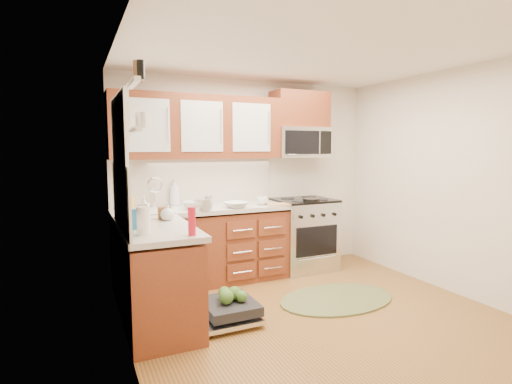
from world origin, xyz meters
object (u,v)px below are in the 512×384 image
paper_towel_roll (143,221)px  cup (262,201)px  skillet (311,200)px  cutting_board (278,204)px  stock_pot (203,205)px  bowl_a (236,205)px  dishwasher (225,311)px  upper_cabinets (198,127)px  microwave (300,143)px  sink (158,221)px  range (304,234)px  bowl_b (197,206)px  rug (337,299)px

paper_towel_roll → cup: 1.97m
skillet → cutting_board: size_ratio=0.75×
stock_pot → bowl_a: 0.42m
dishwasher → cup: cup is taller
upper_cabinets → dishwasher: 2.19m
upper_cabinets → microwave: upper_cabinets is taller
upper_cabinets → sink: bearing=-163.6°
range → bowl_b: 1.60m
upper_cabinets → cutting_board: upper_cabinets is taller
microwave → stock_pot: (-1.46, -0.33, -0.71)m
dishwasher → bowl_a: 1.37m
cutting_board → bowl_b: size_ratio=0.92×
upper_cabinets → stock_pot: upper_cabinets is taller
cutting_board → paper_towel_roll: paper_towel_roll is taller
dishwasher → cutting_board: size_ratio=2.49×
cup → cutting_board: bearing=-33.3°
skillet → dishwasher: bearing=-149.4°
microwave → upper_cabinets: bearing=179.0°
sink → cup: cup is taller
microwave → cutting_board: (-0.50, -0.33, -0.76)m
upper_cabinets → cup: size_ratio=15.55×
sink → cutting_board: size_ratio=2.20×
upper_cabinets → bowl_a: (0.36, -0.32, -0.92)m
microwave → range: bearing=-90.0°
range → skillet: bearing=-101.4°
cutting_board → rug: bearing=-75.1°
bowl_a → cup: cup is taller
cutting_board → cup: bearing=146.7°
range → cup: cup is taller
cutting_board → bowl_a: size_ratio=1.01×
sink → rug: sink is taller
range → microwave: size_ratio=1.25×
dishwasher → rug: bearing=0.5°
range → cutting_board: range is taller
range → paper_towel_roll: (-2.28, -1.23, 0.56)m
range → skillet: (-0.05, -0.25, 0.49)m
bowl_b → upper_cabinets: bearing=68.3°
stock_pot → paper_towel_roll: size_ratio=0.93×
dishwasher → skillet: bearing=30.6°
cup → upper_cabinets: bearing=161.7°
stock_pot → cutting_board: bearing=0.0°
range → cup: (-0.67, -0.10, 0.50)m
cutting_board → cup: cup is taller
bowl_b → skillet: bearing=-4.3°
sink → paper_towel_roll: 1.29m
dishwasher → stock_pot: size_ratio=3.28×
dishwasher → paper_towel_roll: size_ratio=3.05×
skillet → bowl_a: bowl_a is taller
sink → cutting_board: 1.45m
dishwasher → skillet: size_ratio=3.31×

